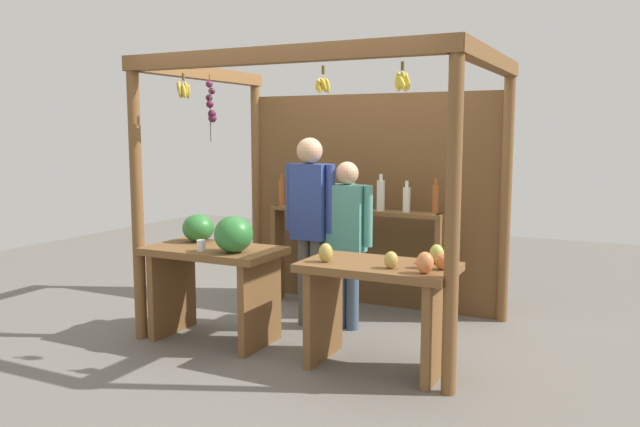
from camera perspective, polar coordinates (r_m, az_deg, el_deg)
ground_plane at (r=5.82m, az=0.83°, el=-10.23°), size 12.00×12.00×0.00m
market_stall at (r=5.94m, az=2.58°, el=3.73°), size 2.79×1.98×2.36m
fruit_counter_left at (r=5.41m, az=-9.27°, el=-4.24°), size 1.12×0.68×1.09m
fruit_counter_right at (r=4.75m, az=5.43°, el=-7.04°), size 1.12×0.64×0.94m
bottle_shelf_unit at (r=6.29m, az=3.09°, el=-1.50°), size 1.79×0.22×1.35m
vendor_man at (r=5.70m, az=-0.92°, el=0.01°), size 0.48×0.23×1.70m
vendor_woman at (r=5.63m, az=2.40°, el=-1.54°), size 0.48×0.20×1.49m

